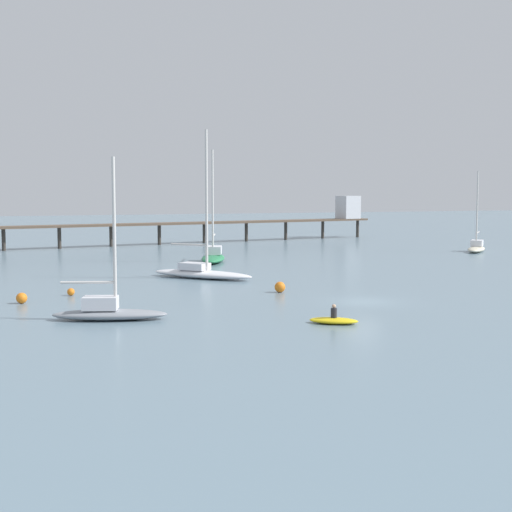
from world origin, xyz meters
TOP-DOWN VIEW (x-y plane):
  - ground_plane at (0.00, 0.00)m, footprint 400.00×400.00m
  - pier at (10.90, 60.12)m, footprint 73.96×13.75m
  - sailboat_green at (-0.75, 31.31)m, footprint 5.46×8.93m
  - sailboat_gray at (-17.84, -0.57)m, footprint 7.07×3.98m
  - sailboat_white at (-6.48, 17.33)m, footprint 8.27×9.09m
  - sailboat_cream at (34.64, 31.34)m, footprint 6.14×6.16m
  - dinghy_yellow at (-5.91, -6.62)m, footprint 3.06×2.67m
  - mooring_buoy_outer at (-22.23, 7.94)m, footprint 0.75×0.75m
  - mooring_buoy_near at (-18.61, 10.55)m, footprint 0.55×0.55m
  - mooring_buoy_inner at (-3.62, 6.43)m, footprint 0.82×0.82m

SIDE VIEW (x-z plane):
  - ground_plane at x=0.00m, z-range 0.00..0.00m
  - dinghy_yellow at x=-5.91m, z-range -0.36..0.78m
  - mooring_buoy_near at x=-18.61m, z-range 0.00..0.55m
  - mooring_buoy_outer at x=-22.23m, z-range 0.00..0.75m
  - mooring_buoy_inner at x=-3.62m, z-range 0.00..0.82m
  - sailboat_gray at x=-17.84m, z-range -4.20..5.47m
  - sailboat_cream at x=34.64m, z-range -4.44..5.79m
  - sailboat_white at x=-6.48m, z-range -5.82..7.19m
  - sailboat_green at x=-0.75m, z-range -5.35..6.80m
  - pier at x=10.90m, z-range 0.08..7.08m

